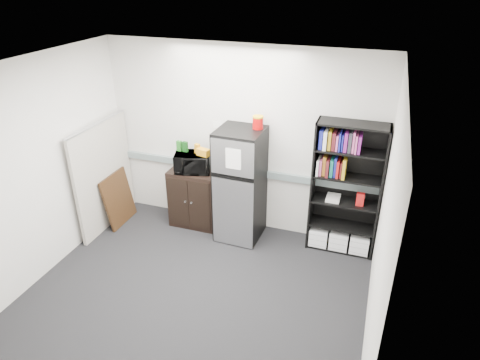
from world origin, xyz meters
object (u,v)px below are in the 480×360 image
Objects in this scene: cubicle_partition at (104,175)px; refrigerator at (240,185)px; cabinet at (195,197)px; microwave at (193,162)px; bookshelf at (346,190)px.

cubicle_partition is 0.99× the size of refrigerator.
cabinet is 0.84m from refrigerator.
microwave is 0.31× the size of refrigerator.
bookshelf is 3.46m from cubicle_partition.
bookshelf is at bearing 1.70° from cabinet.
cabinet is at bearing 18.56° from cubicle_partition.
refrigerator reaches higher than cabinet.
bookshelf is at bearing -14.01° from microwave.
bookshelf reaches higher than microwave.
cabinet is (-2.18, -0.06, -0.47)m from bookshelf.
cubicle_partition is at bearing -161.44° from cabinet.
cabinet is 0.59m from microwave.
bookshelf reaches higher than cabinet.
microwave reaches higher than cabinet.
microwave is at bearing 17.90° from cubicle_partition.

